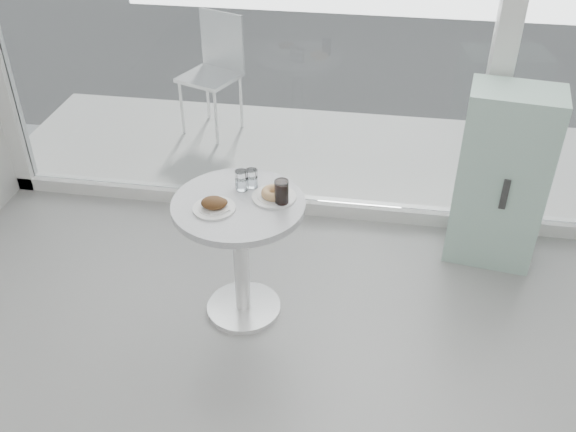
% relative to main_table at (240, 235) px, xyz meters
% --- Properties ---
extents(main_table, '(0.72, 0.72, 0.77)m').
position_rel_main_table_xyz_m(main_table, '(0.00, 0.00, 0.00)').
color(main_table, white).
rests_on(main_table, ground).
extents(patio_deck, '(5.60, 1.60, 0.05)m').
position_rel_main_table_xyz_m(patio_deck, '(0.50, 1.90, -0.53)').
color(patio_deck, silver).
rests_on(patio_deck, ground).
extents(mint_cabinet, '(0.58, 0.43, 1.17)m').
position_rel_main_table_xyz_m(mint_cabinet, '(1.48, 0.79, 0.03)').
color(mint_cabinet, '#A2CFBB').
rests_on(mint_cabinet, ground).
extents(patio_chair, '(0.56, 0.56, 0.99)m').
position_rel_main_table_xyz_m(patio_chair, '(-0.71, 2.23, 0.06)').
color(patio_chair, white).
rests_on(patio_chair, patio_deck).
extents(plate_fritter, '(0.23, 0.23, 0.07)m').
position_rel_main_table_xyz_m(plate_fritter, '(-0.11, -0.08, 0.25)').
color(plate_fritter, white).
rests_on(plate_fritter, main_table).
extents(plate_donut, '(0.24, 0.24, 0.06)m').
position_rel_main_table_xyz_m(plate_donut, '(0.18, 0.07, 0.24)').
color(plate_donut, white).
rests_on(plate_donut, main_table).
extents(water_tumbler_a, '(0.07, 0.07, 0.11)m').
position_rel_main_table_xyz_m(water_tumbler_a, '(-0.01, 0.13, 0.27)').
color(water_tumbler_a, white).
rests_on(water_tumbler_a, main_table).
extents(water_tumbler_b, '(0.07, 0.07, 0.11)m').
position_rel_main_table_xyz_m(water_tumbler_b, '(0.04, 0.16, 0.27)').
color(water_tumbler_b, white).
rests_on(water_tumbler_b, main_table).
extents(cola_glass, '(0.08, 0.08, 0.14)m').
position_rel_main_table_xyz_m(cola_glass, '(0.23, 0.02, 0.29)').
color(cola_glass, white).
rests_on(cola_glass, main_table).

